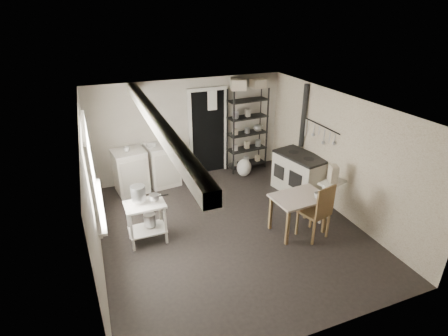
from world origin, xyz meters
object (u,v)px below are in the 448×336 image
object	(u,v)px
stockpot	(138,193)
chair	(314,212)
shelf_rack	(247,133)
stove	(299,174)
work_table	(298,212)
flour_sack	(244,167)
prep_table	(147,221)
base_cabinets	(147,169)

from	to	relation	value
stockpot	chair	world-z (taller)	stockpot
shelf_rack	stove	size ratio (longest dim) A/B	1.80
shelf_rack	work_table	distance (m)	2.87
stove	flour_sack	bearing A→B (deg)	111.34
prep_table	base_cabinets	bearing A→B (deg)	79.60
base_cabinets	stove	bearing A→B (deg)	-33.24
base_cabinets	work_table	size ratio (longest dim) A/B	1.56
flour_sack	chair	bearing A→B (deg)	-87.44
stockpot	flour_sack	distance (m)	3.26
flour_sack	base_cabinets	bearing A→B (deg)	173.36
base_cabinets	stove	distance (m)	3.34
stove	flour_sack	world-z (taller)	stove
work_table	flour_sack	distance (m)	2.42
stove	chair	xyz separation A→B (m)	(-0.65, -1.49, 0.04)
prep_table	base_cabinets	world-z (taller)	base_cabinets
prep_table	stove	world-z (taller)	stove
stockpot	base_cabinets	world-z (taller)	stockpot
stove	base_cabinets	bearing A→B (deg)	142.55
stockpot	prep_table	bearing A→B (deg)	-31.66
stove	work_table	size ratio (longest dim) A/B	1.20
prep_table	stove	xyz separation A→B (m)	(3.39, 0.59, 0.04)
prep_table	shelf_rack	bearing A→B (deg)	36.77
prep_table	chair	world-z (taller)	chair
stockpot	stove	world-z (taller)	stockpot
stockpot	work_table	bearing A→B (deg)	-15.12
base_cabinets	chair	world-z (taller)	chair
work_table	chair	distance (m)	0.31
stockpot	work_table	size ratio (longest dim) A/B	0.28
base_cabinets	chair	bearing A→B (deg)	-58.91
chair	flour_sack	distance (m)	2.67
prep_table	chair	size ratio (longest dim) A/B	0.71
stove	chair	bearing A→B (deg)	-125.83
stove	chair	distance (m)	1.63
prep_table	flour_sack	world-z (taller)	prep_table
prep_table	chair	distance (m)	2.88
prep_table	stockpot	xyz separation A→B (m)	(-0.08, 0.05, 0.54)
base_cabinets	shelf_rack	distance (m)	2.54
shelf_rack	stove	distance (m)	1.71
prep_table	base_cabinets	xyz separation A→B (m)	(0.37, 2.01, 0.06)
shelf_rack	prep_table	bearing A→B (deg)	-148.62
work_table	flour_sack	world-z (taller)	work_table
stockpot	work_table	distance (m)	2.80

